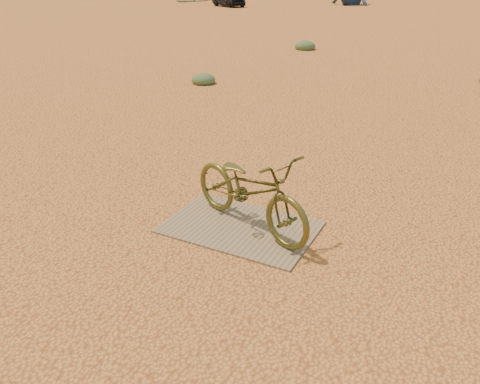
% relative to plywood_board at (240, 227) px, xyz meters
% --- Properties ---
extents(ground, '(120.00, 120.00, 0.00)m').
position_rel_plywood_board_xyz_m(ground, '(-0.53, -0.21, -0.01)').
color(ground, '#D08A46').
rests_on(ground, ground).
extents(plywood_board, '(1.67, 1.11, 0.02)m').
position_rel_plywood_board_xyz_m(plywood_board, '(0.00, 0.00, 0.00)').
color(plywood_board, '#837056').
rests_on(plywood_board, ground).
extents(bicycle, '(1.86, 1.21, 0.92)m').
position_rel_plywood_board_xyz_m(bicycle, '(0.10, 0.05, 0.47)').
color(bicycle, '#4D4C1F').
rests_on(bicycle, plywood_board).
extents(kale_a, '(0.62, 0.62, 0.34)m').
position_rel_plywood_board_xyz_m(kale_a, '(-4.34, 6.27, -0.01)').
color(kale_a, '#516743').
rests_on(kale_a, ground).
extents(kale_c, '(0.77, 0.77, 0.42)m').
position_rel_plywood_board_xyz_m(kale_c, '(-4.06, 13.02, -0.01)').
color(kale_c, '#516743').
rests_on(kale_c, ground).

